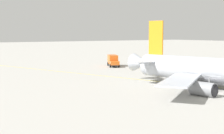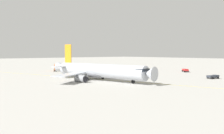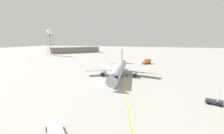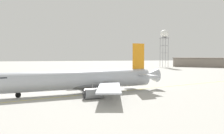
# 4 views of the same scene
# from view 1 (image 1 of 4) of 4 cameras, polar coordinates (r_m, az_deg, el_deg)

# --- Properties ---
(ground_plane) EXTENTS (600.00, 600.00, 0.00)m
(ground_plane) POSITION_cam_1_polar(r_m,az_deg,el_deg) (56.14, 17.10, -3.86)
(ground_plane) COLOR #ADAAA3
(catering_truck_truck) EXTENTS (7.85, 5.63, 3.10)m
(catering_truck_truck) POSITION_cam_1_polar(r_m,az_deg,el_deg) (92.66, 0.17, 1.13)
(catering_truck_truck) COLOR #232326
(catering_truck_truck) RESTS_ON ground_plane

